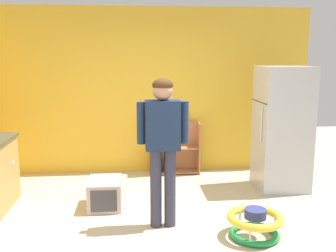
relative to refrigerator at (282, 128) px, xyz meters
The scene contains 7 objects.
ground_plane 2.39m from the refrigerator, 144.94° to the right, with size 12.00×12.00×0.00m, color beige.
back_wall 2.15m from the refrigerator, 149.86° to the left, with size 5.20×0.06×2.70m, color gold.
refrigerator is the anchor object (origin of this frame).
bookshelf 1.83m from the refrigerator, 150.13° to the left, with size 0.80×0.28×0.85m.
standing_person 2.16m from the refrigerator, 147.47° to the right, with size 0.57×0.23×1.69m.
baby_walker 1.90m from the refrigerator, 119.19° to the right, with size 0.60×0.60×0.32m.
pet_carrier 2.66m from the refrigerator, 168.28° to the right, with size 0.42×0.55×0.36m.
Camera 1 is at (-0.32, -4.08, 1.93)m, focal length 41.67 mm.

